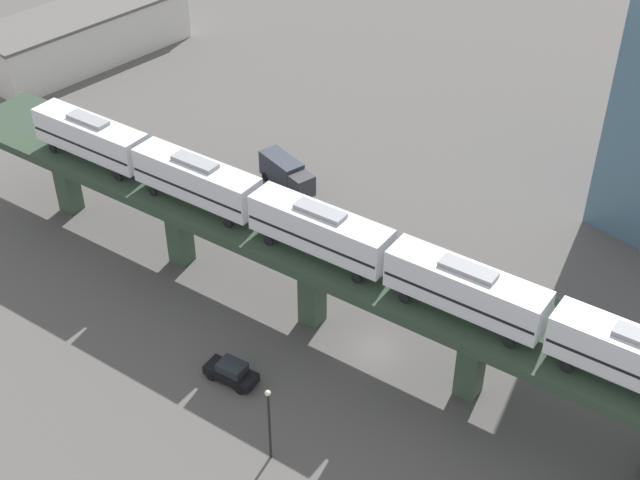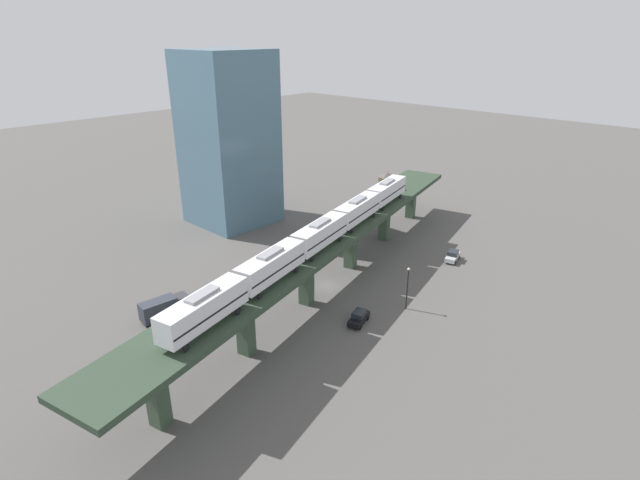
{
  "view_description": "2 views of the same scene",
  "coord_description": "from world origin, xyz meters",
  "px_view_note": "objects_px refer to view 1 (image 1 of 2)",
  "views": [
    {
      "loc": [
        -40.04,
        -36.98,
        51.88
      ],
      "look_at": [
        -2.43,
        4.28,
        10.3
      ],
      "focal_mm": 50.0,
      "sensor_mm": 36.0,
      "label": 1
    },
    {
      "loc": [
        -49.66,
        54.42,
        39.25
      ],
      "look_at": [
        -2.43,
        4.28,
        10.3
      ],
      "focal_mm": 28.0,
      "sensor_mm": 36.0,
      "label": 2
    }
  ],
  "objects_px": {
    "subway_train": "(320,229)",
    "warehouse_building": "(84,34)",
    "delivery_truck": "(286,173)",
    "street_lamp": "(269,419)",
    "street_car_black": "(231,372)"
  },
  "relations": [
    {
      "from": "subway_train",
      "to": "warehouse_building",
      "type": "xyz_separation_m",
      "value": [
        13.83,
        61.6,
        -7.93
      ]
    },
    {
      "from": "delivery_truck",
      "to": "street_lamp",
      "type": "bearing_deg",
      "value": -132.47
    },
    {
      "from": "subway_train",
      "to": "street_lamp",
      "type": "bearing_deg",
      "value": -147.98
    },
    {
      "from": "subway_train",
      "to": "street_car_black",
      "type": "xyz_separation_m",
      "value": [
        -8.68,
        1.0,
        -10.4
      ]
    },
    {
      "from": "street_lamp",
      "to": "subway_train",
      "type": "bearing_deg",
      "value": 32.02
    },
    {
      "from": "subway_train",
      "to": "warehouse_building",
      "type": "relative_size",
      "value": 2.09
    },
    {
      "from": "subway_train",
      "to": "street_lamp",
      "type": "height_order",
      "value": "subway_train"
    },
    {
      "from": "street_car_black",
      "to": "warehouse_building",
      "type": "bearing_deg",
      "value": 69.63
    },
    {
      "from": "delivery_truck",
      "to": "street_car_black",
      "type": "bearing_deg",
      "value": -139.49
    },
    {
      "from": "delivery_truck",
      "to": "warehouse_building",
      "type": "relative_size",
      "value": 0.25
    },
    {
      "from": "subway_train",
      "to": "warehouse_building",
      "type": "distance_m",
      "value": 63.62
    },
    {
      "from": "street_car_black",
      "to": "street_lamp",
      "type": "distance_m",
      "value": 9.1
    },
    {
      "from": "warehouse_building",
      "to": "street_lamp",
      "type": "bearing_deg",
      "value": -110.13
    },
    {
      "from": "subway_train",
      "to": "street_car_black",
      "type": "height_order",
      "value": "subway_train"
    },
    {
      "from": "street_car_black",
      "to": "warehouse_building",
      "type": "distance_m",
      "value": 64.69
    }
  ]
}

